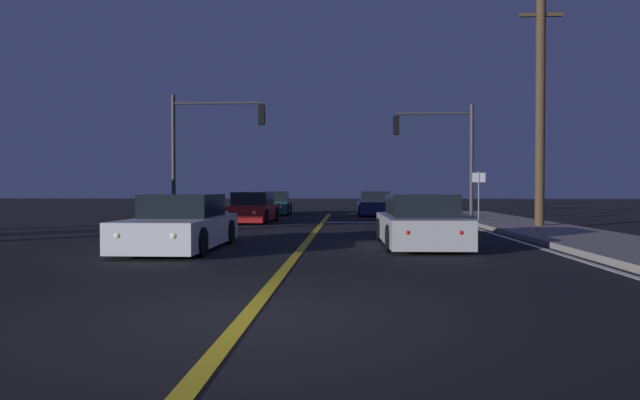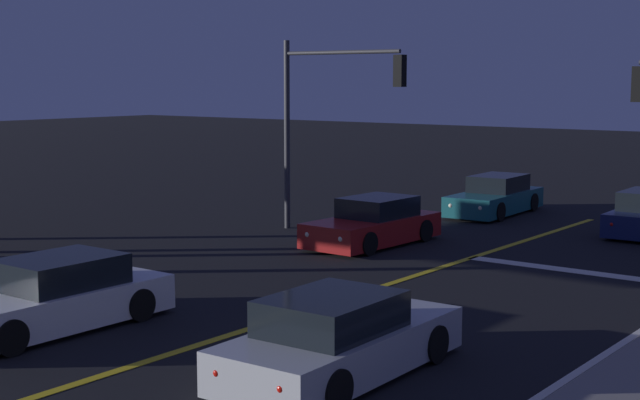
{
  "view_description": "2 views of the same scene",
  "coord_description": "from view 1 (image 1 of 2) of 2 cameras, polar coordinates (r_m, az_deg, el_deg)",
  "views": [
    {
      "loc": [
        1.18,
        -6.28,
        1.47
      ],
      "look_at": [
        0.11,
        13.78,
        1.08
      ],
      "focal_mm": 31.18,
      "sensor_mm": 36.0,
      "label": 1
    },
    {
      "loc": [
        11.33,
        -3.34,
        4.65
      ],
      "look_at": [
        -1.41,
        13.41,
        1.91
      ],
      "focal_mm": 52.22,
      "sensor_mm": 36.0,
      "label": 2
    }
  ],
  "objects": [
    {
      "name": "car_following_oncoming_teal",
      "position": [
        32.38,
        -4.66,
        -0.46
      ],
      "size": [
        1.98,
        4.79,
        1.34
      ],
      "rotation": [
        0.0,
        0.0,
        3.19
      ],
      "color": "#195960",
      "rests_on": "ground"
    },
    {
      "name": "car_mid_block_white",
      "position": [
        14.08,
        -14.06,
        -2.52
      ],
      "size": [
        1.98,
        4.71,
        1.34
      ],
      "rotation": [
        0.0,
        0.0,
        3.14
      ],
      "color": "silver",
      "rests_on": "ground"
    },
    {
      "name": "ground_plane",
      "position": [
        6.56,
        -7.55,
        -11.81
      ],
      "size": [
        160.0,
        160.0,
        0.0
      ],
      "primitive_type": "plane",
      "color": "black"
    },
    {
      "name": "car_parked_curb_charcoal",
      "position": [
        37.75,
        5.64,
        -0.24
      ],
      "size": [
        1.99,
        4.33,
        1.34
      ],
      "rotation": [
        0.0,
        0.0,
        -0.02
      ],
      "color": "#2D2D33",
      "rests_on": "ground"
    },
    {
      "name": "traffic_signal_far_left",
      "position": [
        26.28,
        -11.58,
        6.44
      ],
      "size": [
        4.34,
        0.28,
        5.83
      ],
      "color": "#38383D",
      "rests_on": "ground"
    },
    {
      "name": "traffic_signal_near_right",
      "position": [
        27.16,
        12.44,
        5.7
      ],
      "size": [
        3.8,
        0.28,
        5.47
      ],
      "rotation": [
        0.0,
        0.0,
        3.14
      ],
      "color": "#38383D",
      "rests_on": "ground"
    },
    {
      "name": "utility_pole_right",
      "position": [
        21.89,
        21.68,
        9.64
      ],
      "size": [
        1.81,
        0.33,
        9.15
      ],
      "color": "#4C3823",
      "rests_on": "ground"
    },
    {
      "name": "car_far_approaching_silver",
      "position": [
        14.55,
        10.17,
        -2.39
      ],
      "size": [
        2.04,
        4.68,
        1.34
      ],
      "rotation": [
        0.0,
        0.0,
        0.02
      ],
      "color": "#B2B5BA",
      "rests_on": "ground"
    },
    {
      "name": "car_side_waiting_navy",
      "position": [
        31.07,
        5.56,
        -0.53
      ],
      "size": [
        1.96,
        4.35,
        1.34
      ],
      "rotation": [
        0.0,
        0.0,
        0.03
      ],
      "color": "navy",
      "rests_on": "ground"
    },
    {
      "name": "car_distant_tail_red",
      "position": [
        24.9,
        -6.99,
        -0.93
      ],
      "size": [
        2.03,
        4.49,
        1.34
      ],
      "rotation": [
        0.0,
        0.0,
        3.11
      ],
      "color": "maroon",
      "rests_on": "ground"
    },
    {
      "name": "street_sign_corner",
      "position": [
        24.54,
        15.98,
        1.15
      ],
      "size": [
        0.56,
        0.07,
        2.22
      ],
      "color": "slate",
      "rests_on": "ground"
    },
    {
      "name": "sidewalk_right",
      "position": [
        17.45,
        25.27,
        -3.57
      ],
      "size": [
        3.2,
        35.34,
        0.15
      ],
      "primitive_type": "cube",
      "color": "gray",
      "rests_on": "ground"
    },
    {
      "name": "lane_line_center",
      "position": [
        16.21,
        -1.14,
        -4.06
      ],
      "size": [
        0.2,
        33.37,
        0.01
      ],
      "primitive_type": "cube",
      "color": "gold",
      "rests_on": "ground"
    },
    {
      "name": "lane_line_edge_right",
      "position": [
        16.85,
        19.42,
        -3.92
      ],
      "size": [
        0.16,
        33.37,
        0.01
      ],
      "primitive_type": "cube",
      "color": "silver",
      "rests_on": "ground"
    },
    {
      "name": "stop_bar",
      "position": [
        24.53,
        7.51,
        -2.31
      ],
      "size": [
        6.17,
        0.5,
        0.01
      ],
      "primitive_type": "cube",
      "color": "silver",
      "rests_on": "ground"
    }
  ]
}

